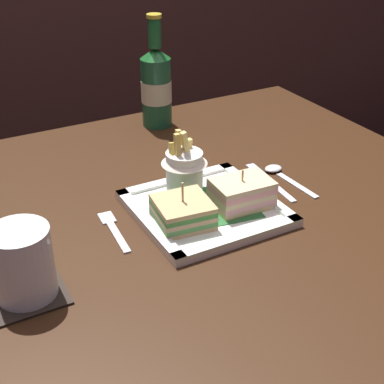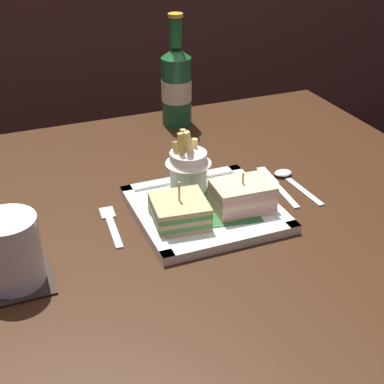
% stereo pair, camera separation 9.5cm
% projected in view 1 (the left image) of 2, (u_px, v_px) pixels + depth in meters
% --- Properties ---
extents(dining_table, '(1.10, 0.92, 0.77)m').
position_uv_depth(dining_table, '(180.00, 277.00, 1.04)').
color(dining_table, '#331C0E').
rests_on(dining_table, ground_plane).
extents(square_plate, '(0.24, 0.24, 0.02)m').
position_uv_depth(square_plate, '(205.00, 209.00, 0.97)').
color(square_plate, white).
rests_on(square_plate, dining_table).
extents(sandwich_half_left, '(0.10, 0.10, 0.07)m').
position_uv_depth(sandwich_half_left, '(183.00, 212.00, 0.91)').
color(sandwich_half_left, tan).
rests_on(sandwich_half_left, square_plate).
extents(sandwich_half_right, '(0.10, 0.08, 0.07)m').
position_uv_depth(sandwich_half_right, '(242.00, 193.00, 0.96)').
color(sandwich_half_right, '#E4BA80').
rests_on(sandwich_half_right, square_plate).
extents(fries_cup, '(0.08, 0.08, 0.12)m').
position_uv_depth(fries_cup, '(184.00, 164.00, 0.99)').
color(fries_cup, silver).
rests_on(fries_cup, square_plate).
extents(beer_bottle, '(0.07, 0.07, 0.25)m').
position_uv_depth(beer_bottle, '(156.00, 85.00, 1.27)').
color(beer_bottle, '#1B5434').
rests_on(beer_bottle, dining_table).
extents(drink_coaster, '(0.10, 0.10, 0.00)m').
position_uv_depth(drink_coaster, '(28.00, 294.00, 0.78)').
color(drink_coaster, black).
rests_on(drink_coaster, dining_table).
extents(water_glass, '(0.08, 0.08, 0.10)m').
position_uv_depth(water_glass, '(23.00, 267.00, 0.76)').
color(water_glass, silver).
rests_on(water_glass, dining_table).
extents(fork, '(0.03, 0.13, 0.00)m').
position_uv_depth(fork, '(113.00, 229.00, 0.92)').
color(fork, silver).
rests_on(fork, dining_table).
extents(knife, '(0.03, 0.16, 0.00)m').
position_uv_depth(knife, '(268.00, 180.00, 1.07)').
color(knife, silver).
rests_on(knife, dining_table).
extents(spoon, '(0.04, 0.14, 0.01)m').
position_uv_depth(spoon, '(280.00, 173.00, 1.09)').
color(spoon, silver).
rests_on(spoon, dining_table).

